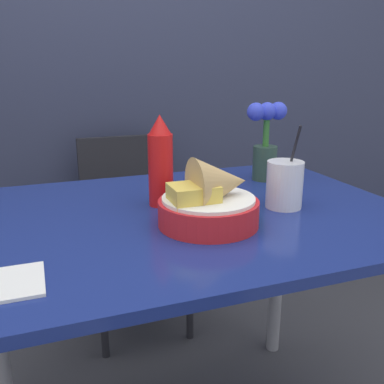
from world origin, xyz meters
The scene contains 7 objects.
wall_window centered at (0.00, 1.06, 1.30)m, with size 7.00×0.06×2.60m.
dining_table centered at (0.00, 0.00, 0.66)m, with size 1.13×0.81×0.77m.
chair_far_window centered at (0.03, 0.80, 0.49)m, with size 0.40×0.40×0.83m.
food_basket centered at (0.03, -0.10, 0.83)m, with size 0.23×0.23×0.16m.
ketchup_bottle centered at (-0.03, 0.08, 0.89)m, with size 0.06×0.06×0.24m.
drink_cup centered at (0.26, -0.05, 0.83)m, with size 0.09×0.09×0.22m.
flower_vase centered at (0.35, 0.21, 0.90)m, with size 0.13×0.08×0.25m.
Camera 1 is at (-0.33, -0.96, 1.13)m, focal length 40.00 mm.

